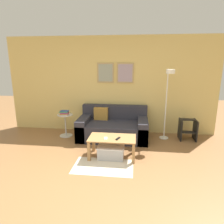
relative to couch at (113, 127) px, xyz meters
The scene contains 12 objects.
ground_plane 2.34m from the couch, 93.47° to the right, with size 16.00×16.00×0.00m, color olive.
wall_back 1.14m from the couch, 105.07° to the left, with size 5.60×0.09×2.55m.
area_rug 1.52m from the couch, 90.53° to the right, with size 1.11×0.66×0.01m, color beige.
couch is the anchor object (origin of this frame).
coffee_table 1.08m from the couch, 84.37° to the right, with size 0.94×0.53×0.42m.
storage_bin 1.10m from the couch, 85.47° to the right, with size 0.53×0.44×0.26m.
floor_lamp 1.60m from the couch, ahead, with size 0.23×0.54×1.73m.
side_table 1.25m from the couch, behind, with size 0.39×0.39×0.58m.
book_stack 1.31m from the couch, behind, with size 0.24×0.19×0.10m.
remote_control 1.17m from the couch, 78.68° to the right, with size 0.04×0.15×0.02m, color black.
cell_phone 1.15m from the couch, 90.82° to the right, with size 0.07×0.14×0.01m, color silver.
step_stool 1.86m from the couch, ahead, with size 0.40×0.37×0.51m.
Camera 1 is at (0.69, -2.49, 1.90)m, focal length 32.00 mm.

